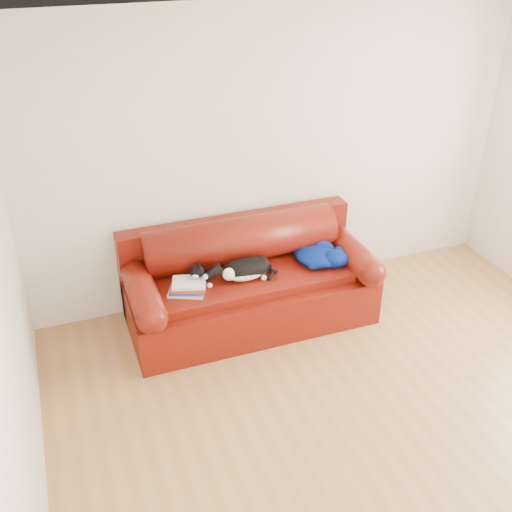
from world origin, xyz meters
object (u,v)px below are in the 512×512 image
(book_stack, at_px, (188,287))
(blanket, at_px, (320,255))
(sofa_base, at_px, (250,297))
(cat, at_px, (246,270))

(book_stack, height_order, blanket, blanket)
(sofa_base, distance_m, book_stack, 0.66)
(sofa_base, height_order, blanket, blanket)
(cat, height_order, blanket, cat)
(book_stack, distance_m, blanket, 1.21)
(sofa_base, xyz_separation_m, cat, (-0.07, -0.08, 0.35))
(sofa_base, distance_m, cat, 0.36)
(cat, distance_m, blanket, 0.70)
(book_stack, height_order, cat, cat)
(book_stack, bearing_deg, cat, 3.78)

